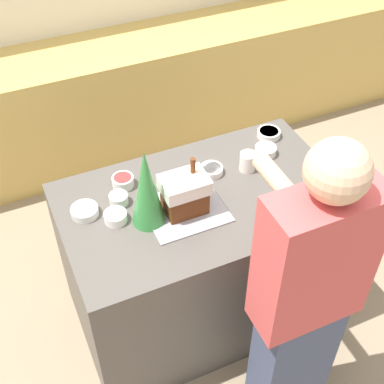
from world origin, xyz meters
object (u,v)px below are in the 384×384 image
at_px(candy_bowl_front_corner, 119,199).
at_px(candy_bowl_center_rear, 266,150).
at_px(candy_bowl_behind_tray, 123,181).
at_px(mug, 248,162).
at_px(person, 305,301).
at_px(decorative_tree, 147,188).
at_px(candy_bowl_near_tray_right, 269,133).
at_px(candy_bowl_beside_tree, 85,211).
at_px(gingerbread_house, 185,193).
at_px(baking_tray, 185,210).
at_px(candy_bowl_far_right, 211,170).
at_px(candy_bowl_near_tray_left, 115,217).

distance_m(candy_bowl_front_corner, candy_bowl_center_rear, 0.84).
xyz_separation_m(candy_bowl_behind_tray, mug, (0.63, -0.14, 0.02)).
xyz_separation_m(mug, person, (-0.16, -0.81, -0.08)).
height_order(candy_bowl_behind_tray, mug, mug).
bearing_deg(candy_bowl_center_rear, decorative_tree, -164.48).
bearing_deg(mug, candy_bowl_behind_tray, 167.17).
height_order(decorative_tree, candy_bowl_near_tray_right, decorative_tree).
distance_m(candy_bowl_beside_tree, candy_bowl_front_corner, 0.17).
bearing_deg(candy_bowl_near_tray_right, decorative_tree, -158.20).
relative_size(decorative_tree, candy_bowl_near_tray_right, 3.20).
bearing_deg(candy_bowl_beside_tree, mug, -1.60).
bearing_deg(gingerbread_house, person, -69.26).
height_order(baking_tray, person, person).
xyz_separation_m(gingerbread_house, candy_bowl_front_corner, (-0.27, 0.18, -0.08)).
bearing_deg(candy_bowl_far_right, gingerbread_house, -140.15).
bearing_deg(decorative_tree, baking_tray, -3.20).
height_order(gingerbread_house, candy_bowl_front_corner, gingerbread_house).
xyz_separation_m(candy_bowl_beside_tree, candy_bowl_center_rear, (1.01, 0.05, 0.00)).
xyz_separation_m(baking_tray, candy_bowl_center_rear, (0.56, 0.22, 0.02)).
height_order(baking_tray, candy_bowl_beside_tree, candy_bowl_beside_tree).
bearing_deg(decorative_tree, candy_bowl_beside_tree, 148.76).
relative_size(baking_tray, candy_bowl_near_tray_right, 2.91).
xyz_separation_m(decorative_tree, mug, (0.59, 0.14, -0.16)).
bearing_deg(baking_tray, decorative_tree, 176.80).
bearing_deg(gingerbread_house, candy_bowl_near_tray_left, 167.50).
xyz_separation_m(baking_tray, candy_bowl_front_corner, (-0.27, 0.18, 0.03)).
relative_size(decorative_tree, candy_bowl_behind_tray, 3.79).
relative_size(candy_bowl_front_corner, person, 0.05).
distance_m(candy_bowl_far_right, candy_bowl_near_tray_right, 0.45).
relative_size(baking_tray, mug, 3.67).
bearing_deg(candy_bowl_behind_tray, person, -64.07).
height_order(decorative_tree, mug, decorative_tree).
bearing_deg(candy_bowl_center_rear, gingerbread_house, -159.02).
bearing_deg(candy_bowl_center_rear, baking_tray, -159.02).
bearing_deg(candy_bowl_beside_tree, baking_tray, -21.01).
height_order(gingerbread_house, candy_bowl_near_tray_left, gingerbread_house).
xyz_separation_m(gingerbread_house, person, (0.25, -0.66, -0.14)).
xyz_separation_m(baking_tray, candy_bowl_behind_tray, (-0.21, 0.29, 0.03)).
relative_size(gingerbread_house, candy_bowl_front_corner, 3.02).
xyz_separation_m(candy_bowl_beside_tree, candy_bowl_near_tray_right, (1.10, 0.17, -0.00)).
relative_size(candy_bowl_beside_tree, candy_bowl_near_tray_left, 1.21).
bearing_deg(baking_tray, candy_bowl_center_rear, 20.98).
bearing_deg(candy_bowl_front_corner, mug, -2.45).
xyz_separation_m(gingerbread_house, candy_bowl_near_tray_left, (-0.32, 0.07, -0.09)).
xyz_separation_m(candy_bowl_far_right, person, (0.02, -0.86, -0.05)).
bearing_deg(candy_bowl_far_right, candy_bowl_behind_tray, 168.16).
xyz_separation_m(gingerbread_house, decorative_tree, (-0.18, 0.01, 0.09)).
height_order(candy_bowl_far_right, candy_bowl_near_tray_left, candy_bowl_near_tray_left).
height_order(candy_bowl_near_tray_right, mug, mug).
height_order(gingerbread_house, decorative_tree, decorative_tree).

